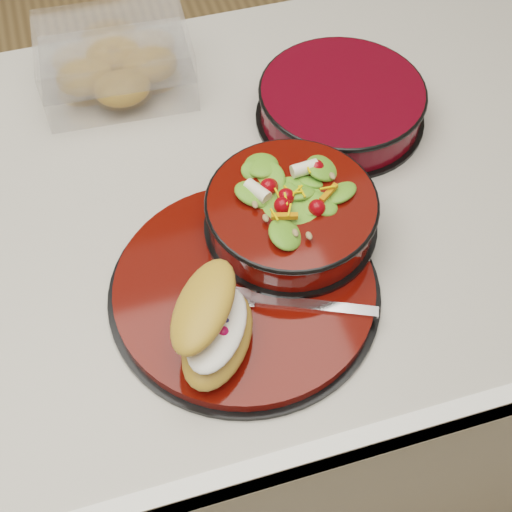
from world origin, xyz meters
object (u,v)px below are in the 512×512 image
object	(u,v)px
salad_bowl	(291,209)
pastry_box	(116,63)
fork	(291,303)
croissant	(215,325)
extra_bowl	(341,103)
island_counter	(255,350)
dinner_plate	(245,289)

from	to	relation	value
salad_bowl	pastry_box	distance (m)	0.37
fork	croissant	bearing A→B (deg)	128.34
fork	extra_bowl	world-z (taller)	extra_bowl
salad_bowl	fork	world-z (taller)	salad_bowl
fork	island_counter	bearing A→B (deg)	19.58
salad_bowl	fork	size ratio (longest dim) A/B	1.21
salad_bowl	pastry_box	size ratio (longest dim) A/B	0.96
island_counter	fork	bearing A→B (deg)	-94.45
croissant	fork	xyz separation A→B (m)	(0.09, 0.02, -0.03)
dinner_plate	pastry_box	distance (m)	0.41
croissant	pastry_box	size ratio (longest dim) A/B	0.72
croissant	extra_bowl	bearing A→B (deg)	-7.35
salad_bowl	extra_bowl	distance (m)	0.22
salad_bowl	fork	distance (m)	0.11
fork	extra_bowl	xyz separation A→B (m)	(0.17, 0.28, 0.01)
salad_bowl	island_counter	bearing A→B (deg)	101.21
dinner_plate	fork	distance (m)	0.06
dinner_plate	croissant	distance (m)	0.09
croissant	extra_bowl	world-z (taller)	croissant
fork	pastry_box	size ratio (longest dim) A/B	0.80
island_counter	dinner_plate	distance (m)	0.49
island_counter	pastry_box	size ratio (longest dim) A/B	5.71
island_counter	extra_bowl	xyz separation A→B (m)	(0.15, 0.09, 0.48)
dinner_plate	pastry_box	size ratio (longest dim) A/B	1.46
dinner_plate	island_counter	bearing A→B (deg)	69.98
croissant	island_counter	bearing A→B (deg)	6.69
extra_bowl	croissant	bearing A→B (deg)	-130.00
salad_bowl	croissant	xyz separation A→B (m)	(-0.13, -0.13, 0.00)
croissant	fork	world-z (taller)	croissant
island_counter	salad_bowl	world-z (taller)	salad_bowl
island_counter	fork	xyz separation A→B (m)	(-0.02, -0.20, 0.47)
croissant	pastry_box	world-z (taller)	same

